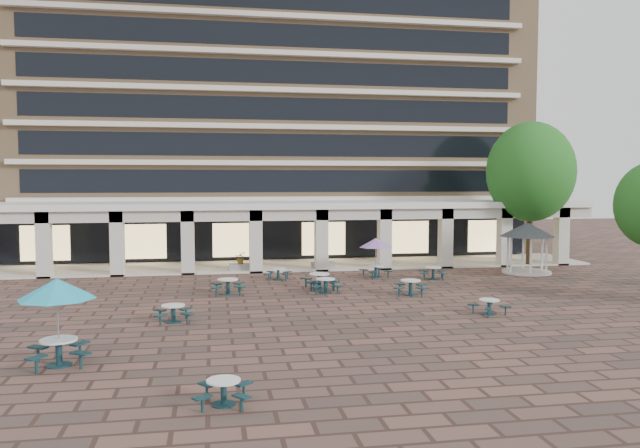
{
  "coord_description": "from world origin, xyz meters",
  "views": [
    {
      "loc": [
        -4.85,
        -27.05,
        5.84
      ],
      "look_at": [
        0.39,
        3.0,
        3.7
      ],
      "focal_mm": 35.0,
      "sensor_mm": 36.0,
      "label": 1
    }
  ],
  "objects_px": {
    "picnic_table_3": "(489,305)",
    "planter_left": "(241,263)",
    "picnic_table_1": "(224,390)",
    "planter_right": "(323,262)",
    "gazebo": "(527,235)"
  },
  "relations": [
    {
      "from": "picnic_table_3",
      "to": "planter_right",
      "type": "distance_m",
      "value": 15.5
    },
    {
      "from": "gazebo",
      "to": "planter_left",
      "type": "height_order",
      "value": "gazebo"
    },
    {
      "from": "planter_left",
      "to": "picnic_table_3",
      "type": "bearing_deg",
      "value": -55.66
    },
    {
      "from": "picnic_table_1",
      "to": "planter_left",
      "type": "relative_size",
      "value": 1.08
    },
    {
      "from": "picnic_table_1",
      "to": "gazebo",
      "type": "xyz_separation_m",
      "value": [
        19.32,
        20.19,
        1.98
      ]
    },
    {
      "from": "planter_left",
      "to": "planter_right",
      "type": "distance_m",
      "value": 5.36
    },
    {
      "from": "planter_right",
      "to": "picnic_table_1",
      "type": "bearing_deg",
      "value": -106.13
    },
    {
      "from": "picnic_table_3",
      "to": "gazebo",
      "type": "xyz_separation_m",
      "value": [
        7.68,
        11.05,
        1.99
      ]
    },
    {
      "from": "picnic_table_3",
      "to": "planter_left",
      "type": "height_order",
      "value": "planter_left"
    },
    {
      "from": "picnic_table_3",
      "to": "gazebo",
      "type": "bearing_deg",
      "value": 38.37
    },
    {
      "from": "picnic_table_1",
      "to": "planter_right",
      "type": "relative_size",
      "value": 1.08
    },
    {
      "from": "picnic_table_1",
      "to": "planter_left",
      "type": "xyz_separation_m",
      "value": [
        1.56,
        23.9,
        0.13
      ]
    },
    {
      "from": "picnic_table_1",
      "to": "gazebo",
      "type": "relative_size",
      "value": 0.48
    },
    {
      "from": "picnic_table_3",
      "to": "planter_left",
      "type": "bearing_deg",
      "value": 107.51
    },
    {
      "from": "planter_left",
      "to": "planter_right",
      "type": "xyz_separation_m",
      "value": [
        5.36,
        0.0,
        -0.06
      ]
    }
  ]
}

